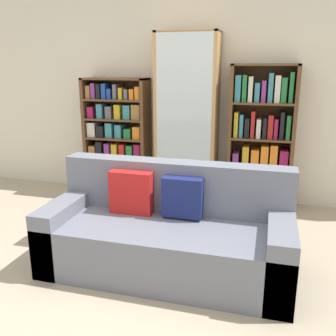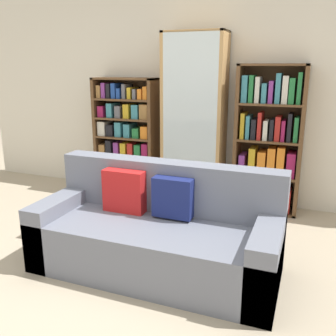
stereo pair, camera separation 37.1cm
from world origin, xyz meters
The scene contains 7 objects.
ground_plane centered at (0.00, 0.00, 0.00)m, with size 16.00×16.00×0.00m, color tan.
wall_back centered at (0.00, 2.29, 1.35)m, with size 6.39×0.06×2.70m.
couch centered at (0.19, 0.44, 0.30)m, with size 1.94×0.81×0.85m.
bookshelf_left centered at (-0.92, 2.09, 0.72)m, with size 0.81×0.32×1.47m.
display_cabinet centered at (-0.02, 2.07, 0.99)m, with size 0.71×0.36×1.99m.
bookshelf_right centered at (0.85, 2.09, 0.78)m, with size 0.73×0.32×1.64m.
wine_bottle centered at (0.36, 1.68, 0.14)m, with size 0.08×0.08×0.34m.
Camera 1 is at (0.93, -2.23, 1.62)m, focal length 40.00 mm.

